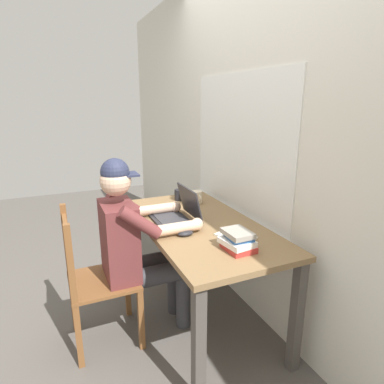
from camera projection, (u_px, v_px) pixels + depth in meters
The scene contains 11 objects.
ground_plane at pixel (199, 317), 2.44m from camera, with size 8.00×8.00×0.00m, color #56514C.
back_wall at pixel (257, 140), 2.26m from camera, with size 6.00×0.08×2.60m.
desk at pixel (200, 236), 2.26m from camera, with size 1.42×0.72×0.75m.
seated_person at pixel (135, 241), 2.14m from camera, with size 0.50×0.60×1.23m.
wooden_chair at pixel (94, 280), 2.09m from camera, with size 0.42×0.42×0.93m.
laptop at pixel (178, 213), 2.26m from camera, with size 0.33×0.29×0.23m.
computer_mouse at pixel (185, 233), 2.01m from camera, with size 0.06×0.10×0.03m, color #232328.
coffee_mug_white at pixel (197, 197), 2.65m from camera, with size 0.12×0.09×0.10m.
coffee_mug_dark at pixel (179, 195), 2.72m from camera, with size 0.11×0.07×0.09m.
book_stack_main at pixel (238, 241), 1.82m from camera, with size 0.20×0.17×0.11m.
paper_pile_near_laptop at pixel (236, 236), 2.00m from camera, with size 0.22×0.15×0.01m, color silver.
Camera 1 is at (1.89, -0.89, 1.57)m, focal length 30.53 mm.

